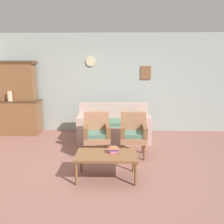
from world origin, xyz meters
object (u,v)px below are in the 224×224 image
(side_cabinet, at_px, (20,117))
(vase_on_cabinet, at_px, (10,96))
(armchair_by_doorway, at_px, (133,132))
(book_stack_on_table, at_px, (114,150))
(floral_couch, at_px, (114,127))
(armchair_row_middle, at_px, (97,132))
(coffee_table, at_px, (106,157))

(side_cabinet, distance_m, vase_on_cabinet, 0.63)
(armchair_by_doorway, height_order, book_stack_on_table, armchair_by_doorway)
(floral_couch, distance_m, armchair_row_middle, 1.07)
(armchair_row_middle, bearing_deg, coffee_table, -75.69)
(side_cabinet, xyz_separation_m, book_stack_on_table, (2.61, -2.43, 0.01))
(vase_on_cabinet, xyz_separation_m, coffee_table, (2.62, -2.29, -0.68))
(vase_on_cabinet, height_order, coffee_table, vase_on_cabinet)
(side_cabinet, distance_m, coffee_table, 3.51)
(armchair_row_middle, bearing_deg, vase_on_cabinet, 150.74)
(floral_couch, height_order, coffee_table, floral_couch)
(floral_couch, distance_m, coffee_table, 1.97)
(armchair_row_middle, height_order, armchair_by_doorway, same)
(coffee_table, height_order, book_stack_on_table, book_stack_on_table)
(armchair_row_middle, distance_m, coffee_table, 1.00)
(armchair_row_middle, xyz_separation_m, coffee_table, (0.25, -0.96, -0.12))
(side_cabinet, height_order, armchair_row_middle, side_cabinet)
(armchair_by_doorway, height_order, coffee_table, armchair_by_doorway)
(book_stack_on_table, bearing_deg, side_cabinet, 137.07)
(side_cabinet, height_order, book_stack_on_table, side_cabinet)
(floral_couch, relative_size, armchair_row_middle, 1.98)
(coffee_table, bearing_deg, armchair_row_middle, 104.31)
(vase_on_cabinet, xyz_separation_m, floral_couch, (2.71, -0.33, -0.73))
(floral_couch, relative_size, armchair_by_doorway, 1.98)
(side_cabinet, bearing_deg, armchair_by_doorway, -26.52)
(armchair_by_doorway, bearing_deg, armchair_row_middle, -178.85)
(floral_couch, xyz_separation_m, coffee_table, (-0.09, -1.97, 0.05))
(vase_on_cabinet, height_order, armchair_row_middle, vase_on_cabinet)
(book_stack_on_table, bearing_deg, coffee_table, -157.56)
(floral_couch, xyz_separation_m, book_stack_on_table, (0.03, -1.92, 0.15))
(vase_on_cabinet, distance_m, coffee_table, 3.55)
(floral_couch, distance_m, armchair_by_doorway, 1.09)
(book_stack_on_table, bearing_deg, vase_on_cabinet, 140.65)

